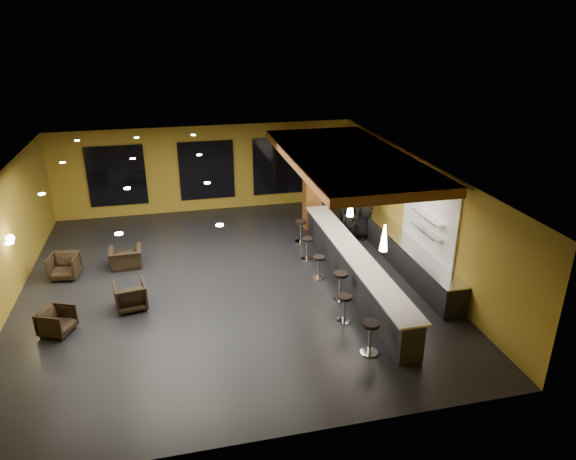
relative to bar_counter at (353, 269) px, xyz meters
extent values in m
cube|color=black|center=(-3.65, 1.00, -0.55)|extent=(12.00, 13.00, 0.10)
cube|color=black|center=(-3.65, 1.00, 3.05)|extent=(12.00, 13.00, 0.10)
cube|color=olive|center=(-3.65, 7.55, 1.25)|extent=(12.00, 0.10, 3.50)
cube|color=olive|center=(-3.65, -5.55, 1.25)|extent=(12.00, 0.10, 3.50)
cube|color=olive|center=(2.40, 1.00, 1.25)|extent=(0.10, 13.00, 3.50)
cube|color=#96592C|center=(0.35, 2.00, 2.86)|extent=(3.60, 8.00, 0.28)
cube|color=black|center=(-7.15, 7.44, 1.20)|extent=(2.20, 0.06, 2.40)
cube|color=black|center=(-3.65, 7.44, 1.20)|extent=(2.20, 0.06, 2.40)
cube|color=black|center=(-0.65, 7.44, 1.20)|extent=(2.20, 0.06, 2.40)
cube|color=white|center=(2.31, 0.00, 1.50)|extent=(0.06, 3.20, 2.40)
cube|color=black|center=(0.00, 0.00, 0.00)|extent=(0.60, 8.00, 1.00)
cube|color=beige|center=(0.00, 0.00, 0.52)|extent=(0.78, 8.10, 0.05)
cube|color=black|center=(2.00, 0.50, -0.07)|extent=(0.70, 6.00, 0.86)
cube|color=silver|center=(2.00, 0.50, 0.39)|extent=(0.72, 6.00, 0.03)
cube|color=silver|center=(2.17, -0.20, 1.10)|extent=(0.30, 1.50, 0.03)
cube|color=silver|center=(2.17, -0.20, 1.55)|extent=(0.30, 1.50, 0.03)
cube|color=brown|center=(0.00, 4.60, 1.25)|extent=(0.60, 0.60, 3.50)
sphere|color=#FFE5B2|center=(-9.53, 1.50, 1.30)|extent=(0.22, 0.22, 0.22)
cone|color=white|center=(0.00, -2.00, 1.85)|extent=(0.20, 0.20, 0.70)
cone|color=white|center=(0.00, 0.50, 1.85)|extent=(0.20, 0.20, 0.70)
cone|color=white|center=(0.00, 3.00, 1.85)|extent=(0.20, 0.20, 0.70)
imported|color=black|center=(0.70, 2.43, 0.29)|extent=(0.62, 0.45, 1.58)
imported|color=black|center=(1.10, 3.64, 0.27)|extent=(0.83, 0.69, 1.54)
imported|color=black|center=(1.55, 3.23, 0.42)|extent=(1.05, 0.89, 1.84)
imported|color=black|center=(-8.19, -0.78, -0.16)|extent=(0.99, 0.97, 0.69)
imported|color=black|center=(-6.43, 0.07, -0.12)|extent=(0.94, 0.96, 0.76)
imported|color=black|center=(-8.49, 2.39, -0.12)|extent=(0.93, 0.95, 0.76)
imported|color=black|center=(-6.71, 2.71, -0.18)|extent=(1.03, 0.91, 0.65)
cylinder|color=silver|center=(-0.79, -3.37, -0.48)|extent=(0.43, 0.43, 0.03)
cylinder|color=silver|center=(-0.79, -3.37, -0.10)|extent=(0.08, 0.08, 0.75)
cylinder|color=black|center=(-0.79, -3.37, 0.30)|extent=(0.41, 0.41, 0.09)
cylinder|color=silver|center=(-0.93, -1.92, -0.49)|extent=(0.39, 0.39, 0.03)
cylinder|color=silver|center=(-0.93, -1.92, -0.14)|extent=(0.07, 0.07, 0.68)
cylinder|color=black|center=(-0.93, -1.92, 0.23)|extent=(0.37, 0.37, 0.08)
cylinder|color=silver|center=(-0.68, -0.82, -0.48)|extent=(0.43, 0.43, 0.03)
cylinder|color=silver|center=(-0.68, -0.82, -0.10)|extent=(0.08, 0.08, 0.76)
cylinder|color=black|center=(-0.68, -0.82, 0.31)|extent=(0.41, 0.41, 0.09)
cylinder|color=silver|center=(-0.90, 0.56, -0.49)|extent=(0.38, 0.38, 0.03)
cylinder|color=silver|center=(-0.90, 0.56, -0.15)|extent=(0.07, 0.07, 0.66)
cylinder|color=black|center=(-0.90, 0.56, 0.20)|extent=(0.36, 0.36, 0.08)
cylinder|color=silver|center=(-0.89, 1.95, -0.49)|extent=(0.38, 0.38, 0.03)
cylinder|color=silver|center=(-0.89, 1.95, -0.15)|extent=(0.07, 0.07, 0.67)
cylinder|color=black|center=(-0.89, 1.95, 0.22)|extent=(0.36, 0.36, 0.08)
cylinder|color=silver|center=(-0.75, 3.36, -0.48)|extent=(0.41, 0.41, 0.03)
cylinder|color=silver|center=(-0.75, 3.36, -0.12)|extent=(0.07, 0.07, 0.72)
cylinder|color=black|center=(-0.75, 3.36, 0.27)|extent=(0.39, 0.39, 0.08)
camera|label=1|loc=(-5.00, -12.88, 6.95)|focal=32.00mm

